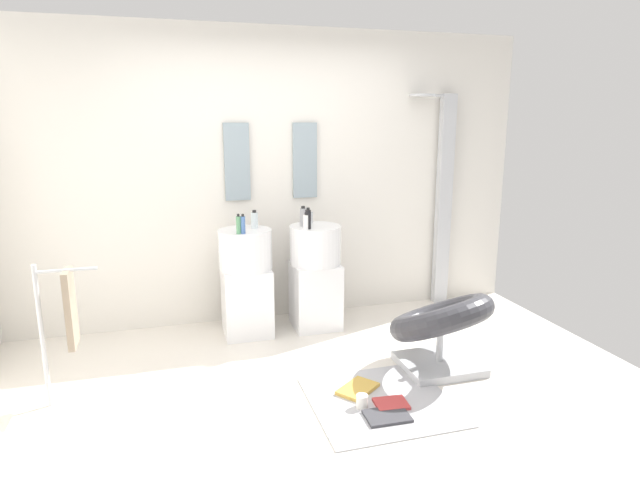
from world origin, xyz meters
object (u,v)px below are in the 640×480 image
(magazine_red, at_px, (391,404))
(soap_bottle_white, at_px, (306,222))
(pedestal_sink_right, at_px, (315,274))
(soap_bottle_clear, at_px, (254,220))
(soap_bottle_black, at_px, (308,219))
(pedestal_sink_left, at_px, (246,280))
(lounge_chair, at_px, (441,324))
(magazine_charcoal, at_px, (387,416))
(magazine_ochre, at_px, (358,389))
(soap_bottle_grey, at_px, (303,217))
(towel_rack, at_px, (66,312))
(soap_bottle_blue, at_px, (243,225))
(soap_bottle_green, at_px, (239,225))
(coffee_mug, at_px, (362,401))
(shower_column, at_px, (443,196))

(magazine_red, bearing_deg, soap_bottle_white, 102.92)
(pedestal_sink_right, relative_size, soap_bottle_clear, 6.66)
(soap_bottle_black, height_order, soap_bottle_clear, soap_bottle_black)
(pedestal_sink_left, height_order, soap_bottle_black, soap_bottle_black)
(pedestal_sink_right, distance_m, lounge_chair, 1.26)
(magazine_charcoal, relative_size, soap_bottle_black, 1.52)
(magazine_ochre, relative_size, soap_bottle_grey, 1.64)
(towel_rack, relative_size, magazine_ochre, 3.33)
(lounge_chair, bearing_deg, magazine_ochre, -166.13)
(soap_bottle_white, bearing_deg, magazine_ochre, -86.89)
(soap_bottle_grey, bearing_deg, soap_bottle_black, -85.67)
(soap_bottle_blue, height_order, soap_bottle_green, soap_bottle_green)
(towel_rack, xyz_separation_m, coffee_mug, (1.78, -0.59, -0.58))
(magazine_charcoal, bearing_deg, shower_column, 56.19)
(soap_bottle_green, bearing_deg, shower_column, 12.11)
(pedestal_sink_left, distance_m, soap_bottle_green, 0.53)
(magazine_red, bearing_deg, magazine_ochre, 125.39)
(lounge_chair, height_order, towel_rack, towel_rack)
(towel_rack, xyz_separation_m, soap_bottle_white, (1.77, 0.74, 0.35))
(soap_bottle_white, bearing_deg, magazine_red, -81.51)
(pedestal_sink_left, bearing_deg, magazine_red, -64.39)
(pedestal_sink_right, height_order, soap_bottle_clear, soap_bottle_clear)
(shower_column, distance_m, soap_bottle_blue, 2.07)
(soap_bottle_clear, bearing_deg, pedestal_sink_left, -151.89)
(magazine_charcoal, distance_m, soap_bottle_black, 1.79)
(pedestal_sink_left, relative_size, magazine_ochre, 3.56)
(magazine_ochre, bearing_deg, soap_bottle_clear, 72.53)
(soap_bottle_grey, bearing_deg, towel_rack, -153.84)
(coffee_mug, bearing_deg, soap_bottle_grey, 90.32)
(coffee_mug, bearing_deg, towel_rack, 161.58)
(soap_bottle_grey, bearing_deg, soap_bottle_blue, -162.81)
(towel_rack, height_order, soap_bottle_grey, soap_bottle_grey)
(shower_column, distance_m, towel_rack, 3.48)
(pedestal_sink_right, bearing_deg, towel_rack, -155.56)
(shower_column, height_order, towel_rack, shower_column)
(pedestal_sink_right, bearing_deg, magazine_red, -86.31)
(pedestal_sink_right, relative_size, towel_rack, 1.07)
(pedestal_sink_right, relative_size, soap_bottle_black, 5.63)
(magazine_charcoal, xyz_separation_m, soap_bottle_white, (-0.12, 1.49, 0.96))
(shower_column, distance_m, lounge_chair, 1.70)
(coffee_mug, relative_size, soap_bottle_white, 0.60)
(soap_bottle_blue, bearing_deg, towel_rack, -150.27)
(soap_bottle_green, bearing_deg, soap_bottle_white, 3.72)
(magazine_red, bearing_deg, magazine_charcoal, -118.22)
(soap_bottle_grey, xyz_separation_m, soap_bottle_white, (-0.01, -0.13, -0.02))
(towel_rack, bearing_deg, pedestal_sink_right, 24.44)
(soap_bottle_green, bearing_deg, pedestal_sink_right, 12.16)
(towel_rack, distance_m, soap_bottle_white, 1.95)
(magazine_red, distance_m, soap_bottle_white, 1.68)
(magazine_charcoal, xyz_separation_m, soap_bottle_green, (-0.69, 1.46, 0.97))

